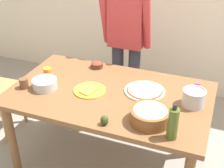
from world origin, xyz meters
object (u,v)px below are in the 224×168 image
(dining_table, at_px, (110,102))
(salt_shaker, at_px, (197,89))
(person_cook, at_px, (126,37))
(popcorn_bowl, at_px, (150,114))
(plate_with_slice, at_px, (90,90))
(avocado, at_px, (104,120))
(steel_pot, at_px, (194,98))
(small_sauce_bowl, at_px, (97,65))
(cup_orange, at_px, (48,72))
(mixing_bowl_steel, at_px, (45,84))
(cup_small_brown, at_px, (24,83))
(olive_oil_bottle, at_px, (173,124))
(pizza_raw_on_board, at_px, (145,91))

(dining_table, distance_m, salt_shaker, 0.70)
(person_cook, distance_m, popcorn_bowl, 1.15)
(plate_with_slice, xyz_separation_m, popcorn_bowl, (0.56, -0.22, 0.05))
(plate_with_slice, bearing_deg, avocado, -52.33)
(plate_with_slice, distance_m, popcorn_bowl, 0.60)
(steel_pot, bearing_deg, person_cook, 137.46)
(small_sauce_bowl, bearing_deg, cup_orange, -135.53)
(person_cook, xyz_separation_m, popcorn_bowl, (0.52, -1.02, -0.12))
(plate_with_slice, relative_size, mixing_bowl_steel, 1.30)
(small_sauce_bowl, bearing_deg, dining_table, -53.45)
(plate_with_slice, relative_size, salt_shaker, 2.45)
(person_cook, relative_size, small_sauce_bowl, 14.73)
(small_sauce_bowl, distance_m, avocado, 0.87)
(steel_pot, bearing_deg, avocado, -139.15)
(cup_small_brown, bearing_deg, cup_orange, 70.82)
(olive_oil_bottle, xyz_separation_m, avocado, (-0.45, -0.02, -0.08))
(avocado, bearing_deg, pizza_raw_on_board, 74.91)
(small_sauce_bowl, height_order, steel_pot, steel_pot)
(popcorn_bowl, relative_size, avocado, 4.00)
(mixing_bowl_steel, relative_size, olive_oil_bottle, 0.78)
(pizza_raw_on_board, bearing_deg, small_sauce_bowl, 154.07)
(small_sauce_bowl, distance_m, salt_shaker, 0.94)
(popcorn_bowl, bearing_deg, olive_oil_bottle, -33.57)
(dining_table, distance_m, avocado, 0.44)
(pizza_raw_on_board, bearing_deg, avocado, -105.09)
(dining_table, distance_m, plate_with_slice, 0.19)
(mixing_bowl_steel, relative_size, cup_small_brown, 2.35)
(avocado, bearing_deg, popcorn_bowl, 26.69)
(plate_with_slice, bearing_deg, person_cook, 87.25)
(pizza_raw_on_board, bearing_deg, dining_table, -157.00)
(popcorn_bowl, xyz_separation_m, salt_shaker, (0.25, 0.48, -0.01))
(cup_orange, xyz_separation_m, avocado, (0.72, -0.45, -0.01))
(pizza_raw_on_board, distance_m, cup_small_brown, 0.98)
(pizza_raw_on_board, bearing_deg, cup_small_brown, -162.48)
(cup_small_brown, bearing_deg, avocado, -15.16)
(salt_shaker, bearing_deg, pizza_raw_on_board, -164.45)
(dining_table, height_order, popcorn_bowl, popcorn_bowl)
(mixing_bowl_steel, bearing_deg, cup_small_brown, -160.47)
(olive_oil_bottle, xyz_separation_m, salt_shaker, (0.08, 0.60, -0.06))
(popcorn_bowl, distance_m, cup_small_brown, 1.08)
(mixing_bowl_steel, distance_m, cup_small_brown, 0.17)
(pizza_raw_on_board, xyz_separation_m, avocado, (-0.14, -0.51, 0.03))
(person_cook, bearing_deg, salt_shaker, -34.87)
(salt_shaker, bearing_deg, avocado, -130.48)
(cup_small_brown, bearing_deg, person_cook, 59.31)
(plate_with_slice, xyz_separation_m, cup_orange, (-0.44, 0.09, 0.03))
(popcorn_bowl, xyz_separation_m, mixing_bowl_steel, (-0.92, 0.13, -0.02))
(plate_with_slice, height_order, small_sauce_bowl, small_sauce_bowl)
(cup_orange, relative_size, avocado, 1.21)
(popcorn_bowl, bearing_deg, plate_with_slice, 158.46)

